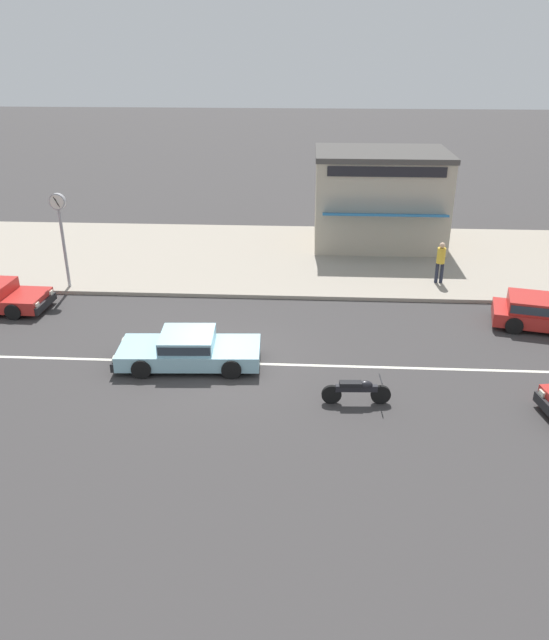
# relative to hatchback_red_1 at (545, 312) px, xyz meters

# --- Properties ---
(ground_plane) EXTENTS (160.00, 160.00, 0.00)m
(ground_plane) POSITION_rel_hatchback_red_1_xyz_m (-11.00, -3.31, -0.59)
(ground_plane) COLOR #383535
(lane_centre_stripe) EXTENTS (50.40, 0.14, 0.01)m
(lane_centre_stripe) POSITION_rel_hatchback_red_1_xyz_m (-11.00, -3.31, -0.59)
(lane_centre_stripe) COLOR silver
(lane_centre_stripe) RESTS_ON ground
(kerb_strip) EXTENTS (68.00, 10.00, 0.15)m
(kerb_strip) POSITION_rel_hatchback_red_1_xyz_m (-11.00, 7.08, -0.51)
(kerb_strip) COLOR #9E9384
(kerb_strip) RESTS_ON ground
(hatchback_red_1) EXTENTS (4.11, 2.50, 1.10)m
(hatchback_red_1) POSITION_rel_hatchback_red_1_xyz_m (0.00, 0.00, 0.00)
(hatchback_red_1) COLOR red
(hatchback_red_1) RESTS_ON ground
(sedan_pale_blue_3) EXTENTS (4.55, 2.08, 1.06)m
(sedan_pale_blue_3) POSITION_rel_hatchback_red_1_xyz_m (-11.98, -3.45, -0.05)
(sedan_pale_blue_3) COLOR #93C6D6
(sedan_pale_blue_3) RESTS_ON ground
(motorcycle_0) EXTENTS (1.93, 0.56, 0.80)m
(motorcycle_0) POSITION_rel_hatchback_red_1_xyz_m (-6.89, -5.45, -0.17)
(motorcycle_0) COLOR black
(motorcycle_0) RESTS_ON ground
(street_clock) EXTENTS (0.62, 0.22, 3.80)m
(street_clock) POSITION_rel_hatchback_red_1_xyz_m (-18.00, 2.60, 2.35)
(street_clock) COLOR #9E9EA3
(street_clock) RESTS_ON kerb_strip
(pedestrian_near_clock) EXTENTS (0.34, 0.34, 1.72)m
(pedestrian_near_clock) POSITION_rel_hatchback_red_1_xyz_m (-2.96, 3.90, 0.56)
(pedestrian_near_clock) COLOR #232838
(pedestrian_near_clock) RESTS_ON kerb_strip
(shopfront_corner_warung) EXTENTS (6.23, 5.35, 4.43)m
(shopfront_corner_warung) POSITION_rel_hatchback_red_1_xyz_m (-5.00, 9.43, 1.78)
(shopfront_corner_warung) COLOR #B2A893
(shopfront_corner_warung) RESTS_ON kerb_strip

